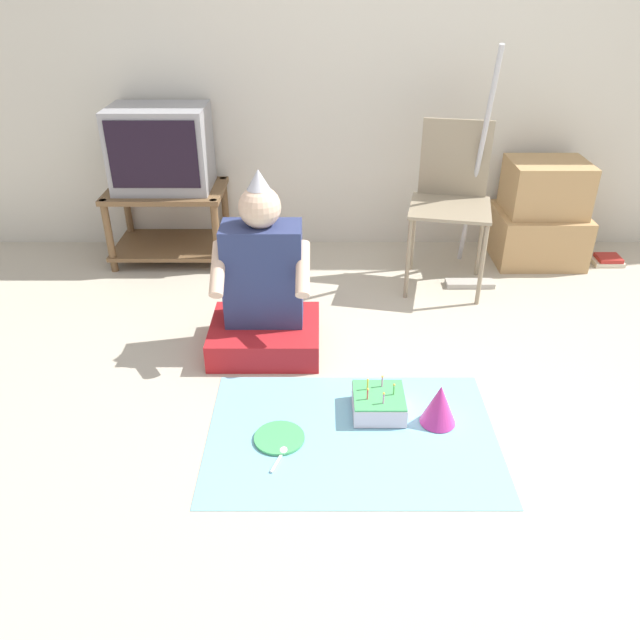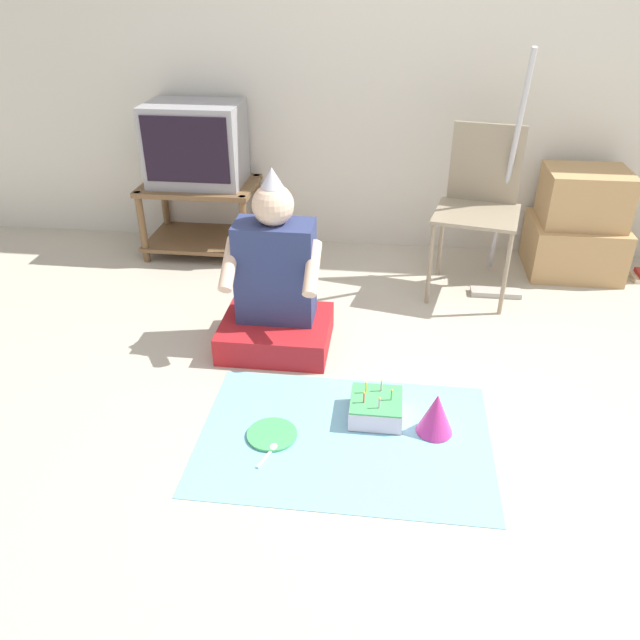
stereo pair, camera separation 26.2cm
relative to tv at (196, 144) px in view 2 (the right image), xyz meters
The scene contains 13 objects.
ground_plane 2.38m from the tv, 50.76° to the right, with size 16.00×16.00×0.00m, color #BCB29E.
wall_back 1.58m from the tv, 10.12° to the left, with size 6.40×0.06×2.55m.
tv_stand 0.42m from the tv, 90.00° to the right, with size 0.71×0.48×0.45m.
tv is the anchor object (origin of this frame).
folding_chair 1.72m from the tv, 11.37° to the right, with size 0.51×0.50×0.91m.
cardboard_box_stack 2.35m from the tv, ahead, with size 0.53×0.47×0.63m.
dust_mop 1.88m from the tv, 10.37° to the right, with size 0.28×0.39×1.31m.
person_seated 1.34m from the tv, 58.05° to the right, with size 0.53×0.45×0.88m.
party_cloth 2.17m from the tv, 58.64° to the right, with size 1.16×0.80×0.01m.
birthday_cake 2.10m from the tv, 53.59° to the right, with size 0.22×0.22×0.14m.
party_hat_blue 2.28m from the tv, 49.60° to the right, with size 0.15×0.15×0.18m.
paper_plate 2.06m from the tv, 66.40° to the right, with size 0.20×0.20×0.01m.
plastic_spoon_near 2.15m from the tv, 67.02° to the right, with size 0.06×0.14×0.01m.
Camera 2 is at (-0.24, -1.92, 1.67)m, focal length 35.00 mm.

